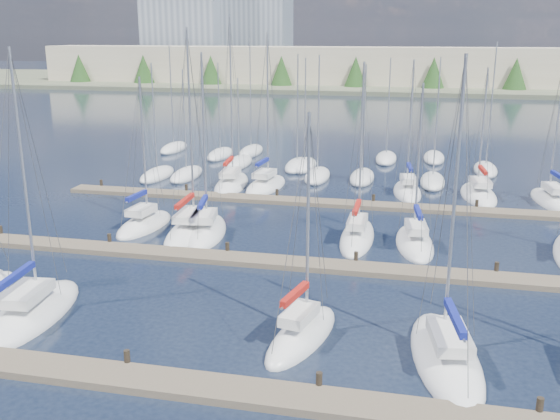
% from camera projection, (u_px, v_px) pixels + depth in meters
% --- Properties ---
extents(ground, '(400.00, 400.00, 0.00)m').
position_uv_depth(ground, '(359.00, 143.00, 78.57)').
color(ground, '#1B2537').
rests_on(ground, ground).
extents(dock_near, '(44.00, 1.93, 1.10)m').
position_uv_depth(dock_near, '(213.00, 389.00, 24.09)').
color(dock_near, '#6B5E4C').
rests_on(dock_near, ground).
extents(dock_mid, '(44.00, 1.93, 1.10)m').
position_uv_depth(dock_mid, '(287.00, 263.00, 37.23)').
color(dock_mid, '#6B5E4C').
rests_on(dock_mid, ground).
extents(dock_far, '(44.00, 1.93, 1.10)m').
position_uv_depth(dock_far, '(323.00, 203.00, 50.37)').
color(dock_far, '#6B5E4C').
rests_on(dock_far, ground).
extents(sailboat_k, '(2.21, 8.05, 12.38)m').
position_uv_depth(sailboat_k, '(357.00, 237.00, 41.87)').
color(sailboat_k, white).
rests_on(sailboat_k, ground).
extents(sailboat_o, '(3.37, 7.75, 14.18)m').
position_uv_depth(sailboat_o, '(266.00, 185.00, 55.91)').
color(sailboat_o, white).
rests_on(sailboat_o, ground).
extents(sailboat_q, '(3.42, 8.00, 11.43)m').
position_uv_depth(sailboat_q, '(478.00, 195.00, 52.81)').
color(sailboat_q, white).
rests_on(sailboat_q, ground).
extents(sailboat_e, '(3.95, 8.74, 13.40)m').
position_uv_depth(sailboat_e, '(446.00, 357.00, 26.37)').
color(sailboat_e, white).
rests_on(sailboat_e, ground).
extents(sailboat_l, '(3.17, 7.41, 11.16)m').
position_uv_depth(sailboat_l, '(415.00, 243.00, 40.69)').
color(sailboat_l, white).
rests_on(sailboat_l, ground).
extents(sailboat_c, '(3.84, 8.40, 13.57)m').
position_uv_depth(sailboat_c, '(32.00, 312.00, 30.57)').
color(sailboat_c, white).
rests_on(sailboat_c, ground).
extents(sailboat_n, '(3.51, 8.97, 15.61)m').
position_uv_depth(sailboat_n, '(231.00, 184.00, 56.46)').
color(sailboat_n, white).
rests_on(sailboat_n, ground).
extents(sailboat_h, '(3.03, 6.70, 11.28)m').
position_uv_depth(sailboat_h, '(144.00, 225.00, 44.52)').
color(sailboat_h, white).
rests_on(sailboat_h, ground).
extents(sailboat_i, '(2.92, 9.02, 14.48)m').
position_uv_depth(sailboat_i, '(191.00, 229.00, 43.50)').
color(sailboat_i, white).
rests_on(sailboat_i, ground).
extents(sailboat_j, '(4.08, 7.99, 12.93)m').
position_uv_depth(sailboat_j, '(206.00, 231.00, 43.14)').
color(sailboat_j, white).
rests_on(sailboat_j, ground).
extents(sailboat_p, '(3.03, 7.13, 12.02)m').
position_uv_depth(sailboat_p, '(407.00, 191.00, 53.83)').
color(sailboat_p, white).
rests_on(sailboat_p, ground).
extents(sailboat_d, '(3.43, 6.73, 10.96)m').
position_uv_depth(sailboat_d, '(302.00, 335.00, 28.25)').
color(sailboat_d, white).
rests_on(sailboat_d, ground).
extents(sailboat_r, '(3.32, 7.92, 12.74)m').
position_uv_depth(sailboat_r, '(551.00, 201.00, 50.78)').
color(sailboat_r, white).
rests_on(sailboat_r, ground).
extents(distant_boats, '(36.93, 20.75, 13.30)m').
position_uv_depth(distant_boats, '(301.00, 165.00, 64.15)').
color(distant_boats, '#9EA0A5').
rests_on(distant_boats, ground).
extents(shoreline, '(400.00, 60.00, 38.00)m').
position_uv_depth(shoreline, '(342.00, 56.00, 163.57)').
color(shoreline, '#666B51').
rests_on(shoreline, ground).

